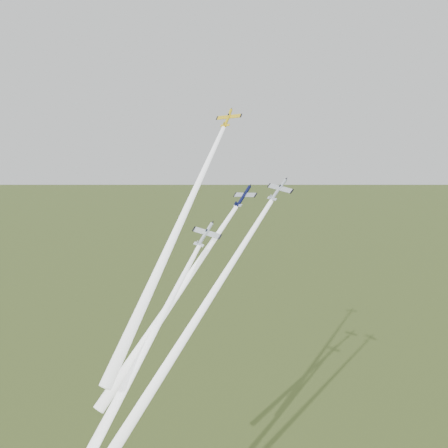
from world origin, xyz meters
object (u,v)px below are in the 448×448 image
Objects in this scene: plane_yellow at (228,118)px; plane_silver_right at (279,190)px; plane_silver_low at (205,234)px; plane_navy at (244,196)px.

plane_silver_right is (19.39, -6.92, -15.64)m from plane_yellow.
plane_yellow is at bearing 171.39° from plane_silver_right.
plane_yellow is 25.85m from plane_silver_right.
plane_silver_right is 0.92× the size of plane_silver_low.
plane_silver_low is (5.85, -16.16, -25.97)m from plane_yellow.
plane_silver_low is at bearing -84.32° from plane_navy.
plane_silver_right is at bearing -2.60° from plane_navy.
plane_silver_right reaches higher than plane_silver_low.
plane_yellow is 0.89× the size of plane_silver_low.
plane_navy is 14.71m from plane_silver_low.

